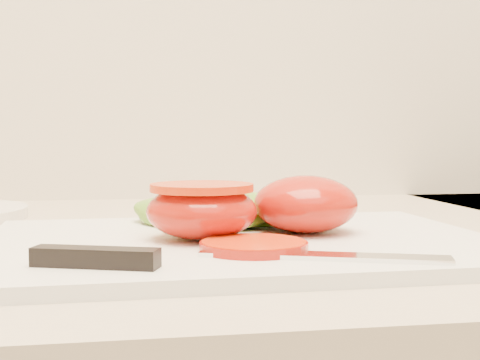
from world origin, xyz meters
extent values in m
cube|color=#BDAA93|center=(0.00, 1.68, 0.92)|extent=(3.92, 0.65, 0.03)
cube|color=white|center=(-0.16, 1.57, 0.94)|extent=(0.40, 0.30, 0.01)
ellipsoid|color=#B3150C|center=(-0.10, 1.59, 0.96)|extent=(0.09, 0.09, 0.05)
ellipsoid|color=#B3150C|center=(-0.19, 1.57, 0.96)|extent=(0.09, 0.09, 0.04)
cylinder|color=red|center=(-0.19, 1.57, 0.98)|extent=(0.08, 0.08, 0.01)
cylinder|color=#DE470D|center=(-0.16, 1.51, 0.94)|extent=(0.07, 0.07, 0.01)
ellipsoid|color=#5E9728|center=(-0.18, 1.65, 0.95)|extent=(0.17, 0.16, 0.03)
ellipsoid|color=#5E9728|center=(-0.13, 1.66, 0.95)|extent=(0.13, 0.11, 0.02)
cube|color=silver|center=(-0.12, 1.47, 0.94)|extent=(0.16, 0.08, 0.00)
cube|color=black|center=(-0.27, 1.47, 0.95)|extent=(0.08, 0.04, 0.01)
camera|label=1|loc=(-0.25, 1.05, 1.02)|focal=50.00mm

